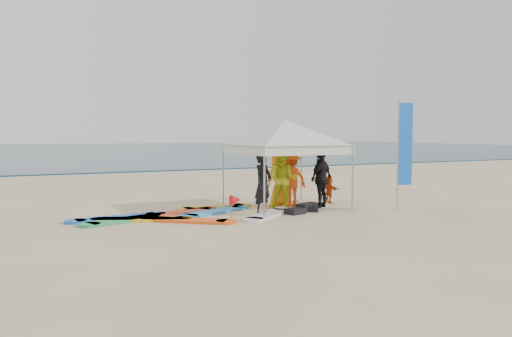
{
  "coord_description": "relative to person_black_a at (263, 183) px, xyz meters",
  "views": [
    {
      "loc": [
        -6.02,
        -10.69,
        2.23
      ],
      "look_at": [
        0.45,
        2.6,
        1.2
      ],
      "focal_mm": 35.0,
      "sensor_mm": 36.0,
      "label": 1
    }
  ],
  "objects": [
    {
      "name": "ground",
      "position": [
        -0.13,
        -1.51,
        -0.86
      ],
      "size": [
        120.0,
        120.0,
        0.0
      ],
      "primitive_type": "plane",
      "color": "beige",
      "rests_on": "ground"
    },
    {
      "name": "ocean",
      "position": [
        -0.13,
        58.49,
        -0.82
      ],
      "size": [
        160.0,
        84.0,
        0.08
      ],
      "primitive_type": "cube",
      "color": "#0C2633",
      "rests_on": "ground"
    },
    {
      "name": "shoreline_foam",
      "position": [
        -0.13,
        16.69,
        -0.86
      ],
      "size": [
        160.0,
        1.2,
        0.01
      ],
      "primitive_type": "cube",
      "color": "silver",
      "rests_on": "ground"
    },
    {
      "name": "person_black_a",
      "position": [
        0.0,
        0.0,
        0.0
      ],
      "size": [
        0.75,
        0.67,
        1.73
      ],
      "primitive_type": "imported",
      "rotation": [
        0.0,
        0.0,
        0.51
      ],
      "color": "black",
      "rests_on": "ground"
    },
    {
      "name": "person_yellow",
      "position": [
        0.93,
        0.53,
        0.03
      ],
      "size": [
        1.1,
        1.04,
        1.78
      ],
      "primitive_type": "imported",
      "rotation": [
        0.0,
        0.0,
        -0.6
      ],
      "color": "#CFD51E",
      "rests_on": "ground"
    },
    {
      "name": "person_orange_a",
      "position": [
        1.5,
        1.05,
        -0.02
      ],
      "size": [
        1.13,
        0.7,
        1.69
      ],
      "primitive_type": "imported",
      "rotation": [
        0.0,
        0.0,
        3.21
      ],
      "color": "#FF5916",
      "rests_on": "ground"
    },
    {
      "name": "person_black_b",
      "position": [
        2.21,
        0.46,
        0.02
      ],
      "size": [
        1.11,
        0.83,
        1.76
      ],
      "primitive_type": "imported",
      "rotation": [
        0.0,
        0.0,
        3.59
      ],
      "color": "black",
      "rests_on": "ground"
    },
    {
      "name": "person_orange_b",
      "position": [
        1.26,
        1.4,
        -0.02
      ],
      "size": [
        0.94,
        0.75,
        1.68
      ],
      "primitive_type": "imported",
      "rotation": [
        0.0,
        0.0,
        3.43
      ],
      "color": "orange",
      "rests_on": "ground"
    },
    {
      "name": "person_seated",
      "position": [
        3.0,
        1.18,
        -0.42
      ],
      "size": [
        0.3,
        0.83,
        0.88
      ],
      "primitive_type": "imported",
      "rotation": [
        0.0,
        0.0,
        1.52
      ],
      "color": "#C64211",
      "rests_on": "ground"
    },
    {
      "name": "canopy_tent",
      "position": [
        1.11,
        0.74,
        1.76
      ],
      "size": [
        4.0,
        4.0,
        3.02
      ],
      "color": "#A5A5A8",
      "rests_on": "ground"
    },
    {
      "name": "feather_flag",
      "position": [
        4.09,
        -1.04,
        1.03
      ],
      "size": [
        0.55,
        0.04,
        3.22
      ],
      "color": "#A5A5A8",
      "rests_on": "ground"
    },
    {
      "name": "marker_pennant",
      "position": [
        -0.94,
        -0.27,
        -0.37
      ],
      "size": [
        0.28,
        0.28,
        0.64
      ],
      "color": "#A5A5A8",
      "rests_on": "ground"
    },
    {
      "name": "gear_pile",
      "position": [
        1.31,
        -0.07,
        -0.77
      ],
      "size": [
        1.35,
        0.99,
        0.22
      ],
      "color": "black",
      "rests_on": "ground"
    },
    {
      "name": "surfboard_spread",
      "position": [
        -2.17,
        0.66,
        -0.83
      ],
      "size": [
        5.8,
        2.97,
        0.07
      ],
      "color": "blue",
      "rests_on": "ground"
    }
  ]
}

